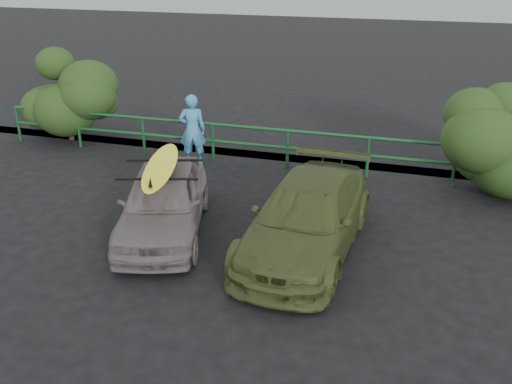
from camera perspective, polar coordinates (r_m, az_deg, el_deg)
ground at (r=10.56m, az=-8.80°, el=-6.35°), size 80.00×80.00×0.00m
ocean at (r=68.55m, az=13.93°, el=18.17°), size 200.00×200.00×0.00m
guardrail at (r=14.62m, az=-0.65°, el=4.67°), size 14.00×0.08×1.04m
shrub_left at (r=16.77m, az=-16.27°, el=8.65°), size 3.20×2.40×2.43m
shrub_right at (r=14.32m, az=19.54°, el=5.60°), size 3.20×2.40×2.31m
sedan at (r=11.16m, az=-9.26°, el=-0.97°), size 2.56×4.09×1.30m
olive_vehicle at (r=10.42m, az=5.09°, el=-2.56°), size 2.06×4.55×1.29m
man at (r=14.62m, az=-6.38°, el=6.18°), size 0.78×0.63×1.84m
roof_rack at (r=10.90m, az=-9.48°, el=2.26°), size 1.74×1.44×0.05m
surfboard at (r=10.88m, az=-9.51°, el=2.58°), size 1.31×2.73×0.08m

